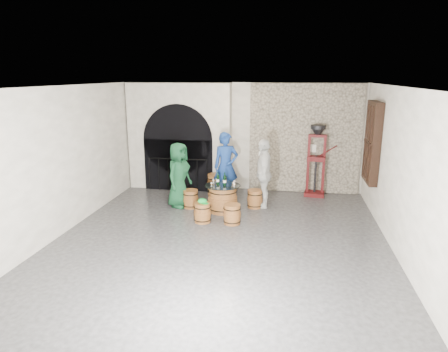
% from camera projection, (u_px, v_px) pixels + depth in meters
% --- Properties ---
extents(ground, '(8.00, 8.00, 0.00)m').
position_uv_depth(ground, '(221.00, 240.00, 8.53)').
color(ground, '#2A2A2C').
rests_on(ground, ground).
extents(wall_back, '(8.00, 0.00, 8.00)m').
position_uv_depth(wall_back, '(243.00, 137.00, 11.95)').
color(wall_back, silver).
rests_on(wall_back, ground).
extents(wall_front, '(8.00, 0.00, 8.00)m').
position_uv_depth(wall_front, '(156.00, 249.00, 4.31)').
color(wall_front, silver).
rests_on(wall_front, ground).
extents(wall_left, '(0.00, 8.00, 8.00)m').
position_uv_depth(wall_left, '(62.00, 161.00, 8.69)').
color(wall_left, silver).
rests_on(wall_left, ground).
extents(wall_right, '(0.00, 8.00, 8.00)m').
position_uv_depth(wall_right, '(402.00, 174.00, 7.57)').
color(wall_right, silver).
rests_on(wall_right, ground).
extents(ceiling, '(8.00, 8.00, 0.00)m').
position_uv_depth(ceiling, '(220.00, 86.00, 7.73)').
color(ceiling, beige).
rests_on(ceiling, wall_back).
extents(stone_facing_panel, '(3.20, 0.12, 3.18)m').
position_uv_depth(stone_facing_panel, '(305.00, 139.00, 11.61)').
color(stone_facing_panel, tan).
rests_on(stone_facing_panel, ground).
extents(arched_opening, '(3.10, 0.60, 3.19)m').
position_uv_depth(arched_opening, '(180.00, 137.00, 12.01)').
color(arched_opening, silver).
rests_on(arched_opening, ground).
extents(shuttered_window, '(0.23, 1.10, 2.00)m').
position_uv_depth(shuttered_window, '(372.00, 142.00, 9.84)').
color(shuttered_window, black).
rests_on(shuttered_window, wall_right).
extents(barrel_table, '(0.90, 0.90, 0.70)m').
position_uv_depth(barrel_table, '(223.00, 198.00, 10.20)').
color(barrel_table, brown).
rests_on(barrel_table, ground).
extents(barrel_stool_left, '(0.42, 0.42, 0.48)m').
position_uv_depth(barrel_stool_left, '(191.00, 199.00, 10.53)').
color(barrel_stool_left, brown).
rests_on(barrel_stool_left, ground).
extents(barrel_stool_far, '(0.42, 0.42, 0.48)m').
position_uv_depth(barrel_stool_far, '(226.00, 192.00, 11.10)').
color(barrel_stool_far, brown).
rests_on(barrel_stool_far, ground).
extents(barrel_stool_right, '(0.42, 0.42, 0.48)m').
position_uv_depth(barrel_stool_right, '(255.00, 199.00, 10.53)').
color(barrel_stool_right, brown).
rests_on(barrel_stool_right, ground).
extents(barrel_stool_near_right, '(0.42, 0.42, 0.48)m').
position_uv_depth(barrel_stool_near_right, '(232.00, 214.00, 9.38)').
color(barrel_stool_near_right, brown).
rests_on(barrel_stool_near_right, ground).
extents(barrel_stool_near_left, '(0.42, 0.42, 0.48)m').
position_uv_depth(barrel_stool_near_left, '(202.00, 213.00, 9.49)').
color(barrel_stool_near_left, brown).
rests_on(barrel_stool_near_left, ground).
extents(green_cap, '(0.26, 0.21, 0.12)m').
position_uv_depth(green_cap, '(202.00, 201.00, 9.41)').
color(green_cap, '#0E9A32').
rests_on(green_cap, barrel_stool_near_left).
extents(person_green, '(0.79, 0.97, 1.72)m').
position_uv_depth(person_green, '(179.00, 175.00, 10.48)').
color(person_green, '#114023').
rests_on(person_green, ground).
extents(person_blue, '(0.81, 0.67, 1.90)m').
position_uv_depth(person_blue, '(226.00, 166.00, 11.05)').
color(person_blue, navy).
rests_on(person_blue, ground).
extents(person_white, '(0.54, 1.10, 1.82)m').
position_uv_depth(person_white, '(264.00, 173.00, 10.45)').
color(person_white, silver).
rests_on(person_white, ground).
extents(wine_bottle_left, '(0.08, 0.08, 0.32)m').
position_uv_depth(wine_bottle_left, '(218.00, 179.00, 10.17)').
color(wine_bottle_left, black).
rests_on(wine_bottle_left, barrel_table).
extents(wine_bottle_center, '(0.08, 0.08, 0.32)m').
position_uv_depth(wine_bottle_center, '(225.00, 180.00, 10.08)').
color(wine_bottle_center, black).
rests_on(wine_bottle_center, barrel_table).
extents(wine_bottle_right, '(0.08, 0.08, 0.32)m').
position_uv_depth(wine_bottle_right, '(225.00, 179.00, 10.15)').
color(wine_bottle_right, black).
rests_on(wine_bottle_right, barrel_table).
extents(tasting_glass_a, '(0.05, 0.05, 0.10)m').
position_uv_depth(tasting_glass_a, '(212.00, 184.00, 10.02)').
color(tasting_glass_a, '#C16F25').
rests_on(tasting_glass_a, barrel_table).
extents(tasting_glass_b, '(0.05, 0.05, 0.10)m').
position_uv_depth(tasting_glass_b, '(234.00, 184.00, 10.04)').
color(tasting_glass_b, '#C16F25').
rests_on(tasting_glass_b, barrel_table).
extents(tasting_glass_c, '(0.05, 0.05, 0.10)m').
position_uv_depth(tasting_glass_c, '(217.00, 180.00, 10.39)').
color(tasting_glass_c, '#C16F25').
rests_on(tasting_glass_c, barrel_table).
extents(tasting_glass_d, '(0.05, 0.05, 0.10)m').
position_uv_depth(tasting_glass_d, '(234.00, 182.00, 10.21)').
color(tasting_glass_d, '#C16F25').
rests_on(tasting_glass_d, barrel_table).
extents(tasting_glass_e, '(0.05, 0.05, 0.10)m').
position_uv_depth(tasting_glass_e, '(234.00, 185.00, 9.94)').
color(tasting_glass_e, '#C16F25').
rests_on(tasting_glass_e, barrel_table).
extents(tasting_glass_f, '(0.05, 0.05, 0.10)m').
position_uv_depth(tasting_glass_f, '(213.00, 181.00, 10.31)').
color(tasting_glass_f, '#C16F25').
rests_on(tasting_glass_f, barrel_table).
extents(side_barrel, '(0.46, 0.46, 0.62)m').
position_uv_depth(side_barrel, '(215.00, 184.00, 11.65)').
color(side_barrel, brown).
rests_on(side_barrel, ground).
extents(corking_press, '(0.85, 0.51, 2.05)m').
position_uv_depth(corking_press, '(316.00, 155.00, 11.32)').
color(corking_press, '#4E0D0D').
rests_on(corking_press, ground).
extents(control_box, '(0.18, 0.10, 0.22)m').
position_uv_depth(control_box, '(313.00, 148.00, 11.55)').
color(control_box, silver).
rests_on(control_box, wall_back).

